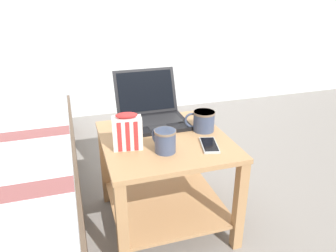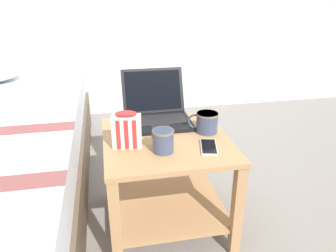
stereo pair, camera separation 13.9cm
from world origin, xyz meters
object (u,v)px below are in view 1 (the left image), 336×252
(mug_front_left, at_px, (165,140))
(mug_front_right, at_px, (203,120))
(cell_phone, at_px, (209,145))
(laptop, at_px, (151,112))
(snack_bag, at_px, (127,132))

(mug_front_left, relative_size, mug_front_right, 0.91)
(cell_phone, bearing_deg, laptop, 115.96)
(laptop, distance_m, snack_bag, 0.31)
(snack_bag, height_order, cell_phone, snack_bag)
(snack_bag, bearing_deg, laptop, 56.15)
(laptop, xyz_separation_m, mug_front_right, (0.21, -0.19, 0.01))
(snack_bag, distance_m, cell_phone, 0.36)
(mug_front_left, height_order, snack_bag, snack_bag)
(mug_front_right, xyz_separation_m, cell_phone, (-0.04, -0.16, -0.05))
(mug_front_left, bearing_deg, laptop, 84.86)
(cell_phone, bearing_deg, snack_bag, 164.89)
(mug_front_left, height_order, cell_phone, mug_front_left)
(mug_front_left, height_order, mug_front_right, mug_front_left)
(mug_front_right, bearing_deg, snack_bag, -169.41)
(mug_front_left, distance_m, cell_phone, 0.21)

